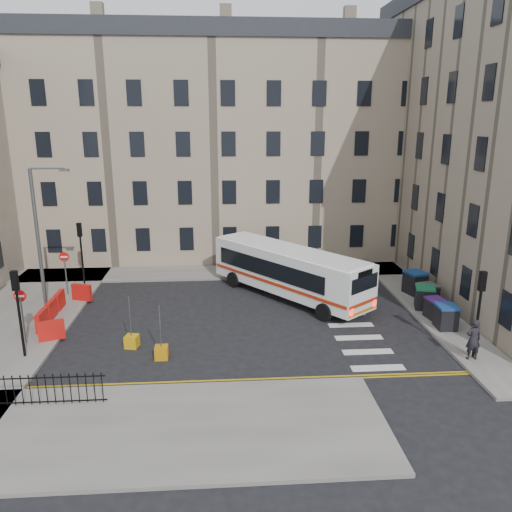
{
  "coord_description": "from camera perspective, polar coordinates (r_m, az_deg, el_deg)",
  "views": [
    {
      "loc": [
        -2.81,
        -25.63,
        10.71
      ],
      "look_at": [
        -0.87,
        2.25,
        3.0
      ],
      "focal_mm": 35.0,
      "sensor_mm": 36.0,
      "label": 1
    }
  ],
  "objects": [
    {
      "name": "traffic_light_sw",
      "position": [
        24.77,
        -25.6,
        -4.6
      ],
      "size": [
        0.28,
        0.22,
        4.1
      ],
      "color": "black",
      "rests_on": "pavement_west"
    },
    {
      "name": "no_entry_south",
      "position": [
        26.52,
        -25.26,
        -5.12
      ],
      "size": [
        0.6,
        0.08,
        3.0
      ],
      "color": "#595B5E",
      "rests_on": "pavement_west"
    },
    {
      "name": "iron_railings",
      "position": [
        21.77,
        -27.07,
        -13.63
      ],
      "size": [
        7.8,
        0.04,
        1.2
      ],
      "color": "black",
      "rests_on": "pavement_sw"
    },
    {
      "name": "no_entry_north",
      "position": [
        32.8,
        -21.0,
        -0.89
      ],
      "size": [
        0.6,
        0.08,
        3.0
      ],
      "color": "#595B5E",
      "rests_on": "pavement_west"
    },
    {
      "name": "traffic_light_east",
      "position": [
        24.42,
        24.22,
        -4.71
      ],
      "size": [
        0.28,
        0.22,
        4.1
      ],
      "color": "black",
      "rests_on": "pavement_east"
    },
    {
      "name": "wheelie_bin_a",
      "position": [
        27.9,
        20.89,
        -6.48
      ],
      "size": [
        1.03,
        1.17,
        1.26
      ],
      "rotation": [
        0.0,
        0.0,
        -0.03
      ],
      "color": "black",
      "rests_on": "pavement_east"
    },
    {
      "name": "wheelie_bin_b",
      "position": [
        29.11,
        19.77,
        -5.61
      ],
      "size": [
        1.04,
        1.15,
        1.12
      ],
      "rotation": [
        0.0,
        0.0,
        0.17
      ],
      "color": "black",
      "rests_on": "pavement_east"
    },
    {
      "name": "ground",
      "position": [
        27.91,
        2.12,
        -7.15
      ],
      "size": [
        120.0,
        120.0,
        0.0
      ],
      "primitive_type": "plane",
      "color": "black",
      "rests_on": "ground"
    },
    {
      "name": "streetlamp",
      "position": [
        30.13,
        -23.66,
        1.9
      ],
      "size": [
        0.5,
        0.22,
        8.14
      ],
      "color": "#595B5E",
      "rests_on": "pavement_west"
    },
    {
      "name": "pavement_east",
      "position": [
        33.62,
        16.85,
        -3.71
      ],
      "size": [
        2.4,
        26.0,
        0.15
      ],
      "primitive_type": "cube",
      "color": "slate",
      "rests_on": "ground"
    },
    {
      "name": "wheelie_bin_d",
      "position": [
        31.17,
        19.1,
        -4.09
      ],
      "size": [
        1.14,
        1.25,
        1.19
      ],
      "rotation": [
        0.0,
        0.0,
        0.21
      ],
      "color": "black",
      "rests_on": "pavement_east"
    },
    {
      "name": "pavement_sw",
      "position": [
        19.36,
        -16.68,
        -18.62
      ],
      "size": [
        20.0,
        6.0,
        0.15
      ],
      "primitive_type": "cube",
      "color": "slate",
      "rests_on": "ground"
    },
    {
      "name": "wheelie_bin_e",
      "position": [
        32.66,
        17.72,
        -2.89
      ],
      "size": [
        1.43,
        1.54,
        1.41
      ],
      "rotation": [
        0.0,
        0.0,
        0.3
      ],
      "color": "black",
      "rests_on": "pavement_east"
    },
    {
      "name": "bollard_yellow",
      "position": [
        25.22,
        -14.01,
        -9.45
      ],
      "size": [
        0.7,
        0.7,
        0.6
      ],
      "primitive_type": "cube",
      "rotation": [
        0.0,
        0.0,
        -0.19
      ],
      "color": "#CC950B",
      "rests_on": "ground"
    },
    {
      "name": "traffic_light_nw",
      "position": [
        34.32,
        -19.4,
        1.33
      ],
      "size": [
        0.28,
        0.22,
        4.1
      ],
      "color": "black",
      "rests_on": "pavement_west"
    },
    {
      "name": "bus",
      "position": [
        30.62,
        3.72,
        -1.6
      ],
      "size": [
        8.93,
        10.38,
        3.06
      ],
      "rotation": [
        0.0,
        0.0,
        0.67
      ],
      "color": "white",
      "rests_on": "ground"
    },
    {
      "name": "roadworks_barriers",
      "position": [
        29.42,
        -21.7,
        -5.72
      ],
      "size": [
        1.66,
        6.26,
        1.0
      ],
      "color": "red",
      "rests_on": "pavement_west"
    },
    {
      "name": "bollard_chevron",
      "position": [
        23.83,
        -10.75,
        -10.77
      ],
      "size": [
        0.61,
        0.61,
        0.6
      ],
      "primitive_type": "cube",
      "rotation": [
        0.0,
        0.0,
        0.02
      ],
      "color": "#BE7A0B",
      "rests_on": "ground"
    },
    {
      "name": "pedestrian",
      "position": [
        24.77,
        23.58,
        -8.73
      ],
      "size": [
        0.71,
        0.48,
        1.93
      ],
      "primitive_type": "imported",
      "rotation": [
        0.0,
        0.0,
        3.17
      ],
      "color": "black",
      "rests_on": "pavement_east"
    },
    {
      "name": "pavement_north",
      "position": [
        35.98,
        -8.89,
        -1.96
      ],
      "size": [
        36.0,
        3.2,
        0.15
      ],
      "primitive_type": "cube",
      "color": "slate",
      "rests_on": "ground"
    },
    {
      "name": "pavement_west",
      "position": [
        30.78,
        -25.17,
        -6.33
      ],
      "size": [
        6.0,
        22.0,
        0.15
      ],
      "primitive_type": "cube",
      "color": "slate",
      "rests_on": "ground"
    },
    {
      "name": "wheelie_bin_c",
      "position": [
        30.31,
        18.68,
        -4.47
      ],
      "size": [
        1.34,
        1.44,
        1.32
      ],
      "rotation": [
        0.0,
        0.0,
        -0.29
      ],
      "color": "black",
      "rests_on": "pavement_east"
    },
    {
      "name": "terrace_north",
      "position": [
        41.39,
        -10.01,
        12.3
      ],
      "size": [
        38.3,
        10.8,
        17.2
      ],
      "color": "gray",
      "rests_on": "ground"
    }
  ]
}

